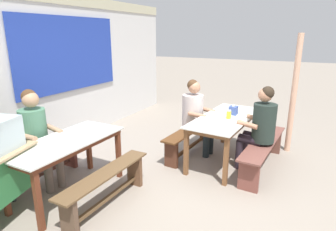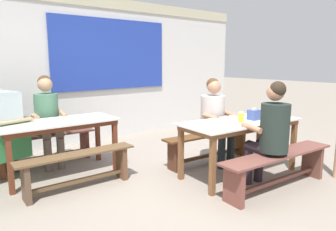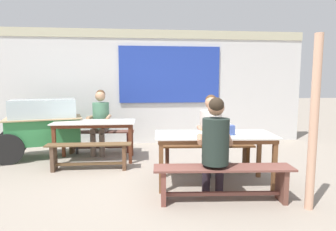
% 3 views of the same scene
% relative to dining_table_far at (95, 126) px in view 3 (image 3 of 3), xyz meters
% --- Properties ---
extents(ground_plane, '(40.00, 40.00, 0.00)m').
position_rel_dining_table_far_xyz_m(ground_plane, '(1.14, -1.18, -0.67)').
color(ground_plane, gray).
extents(backdrop_wall, '(7.56, 0.23, 2.72)m').
position_rel_dining_table_far_xyz_m(backdrop_wall, '(1.16, 1.48, 0.76)').
color(backdrop_wall, silver).
rests_on(backdrop_wall, ground_plane).
extents(dining_table_far, '(1.53, 0.72, 0.75)m').
position_rel_dining_table_far_xyz_m(dining_table_far, '(0.00, 0.00, 0.00)').
color(dining_table_far, silver).
rests_on(dining_table_far, ground_plane).
extents(dining_table_near, '(1.75, 0.85, 0.75)m').
position_rel_dining_table_far_xyz_m(dining_table_near, '(1.92, -1.51, 0.01)').
color(dining_table_near, silver).
rests_on(dining_table_near, ground_plane).
extents(bench_far_back, '(1.43, 0.33, 0.46)m').
position_rel_dining_table_far_xyz_m(bench_far_back, '(0.01, 0.62, -0.37)').
color(bench_far_back, brown).
rests_on(bench_far_back, ground_plane).
extents(bench_far_front, '(1.43, 0.28, 0.46)m').
position_rel_dining_table_far_xyz_m(bench_far_front, '(-0.01, -0.62, -0.38)').
color(bench_far_front, brown).
rests_on(bench_far_front, ground_plane).
extents(bench_near_back, '(1.59, 0.37, 0.46)m').
position_rel_dining_table_far_xyz_m(bench_near_back, '(1.96, -0.89, -0.37)').
color(bench_near_back, '#563319').
rests_on(bench_near_back, ground_plane).
extents(bench_near_front, '(1.75, 0.45, 0.46)m').
position_rel_dining_table_far_xyz_m(bench_near_front, '(1.87, -2.12, -0.36)').
color(bench_near_front, brown).
rests_on(bench_near_front, ground_plane).
extents(food_cart, '(1.89, 1.16, 1.15)m').
position_rel_dining_table_far_xyz_m(food_cart, '(-1.06, 0.34, 0.01)').
color(food_cart, '#348748').
rests_on(food_cart, ground_plane).
extents(person_near_front, '(0.49, 0.54, 1.32)m').
position_rel_dining_table_far_xyz_m(person_near_front, '(1.78, -2.06, 0.08)').
color(person_near_front, '#271E27').
rests_on(person_near_front, ground_plane).
extents(person_center_facing, '(0.48, 0.59, 1.33)m').
position_rel_dining_table_far_xyz_m(person_center_facing, '(0.03, 0.55, 0.09)').
color(person_center_facing, '#6A5B51').
rests_on(person_center_facing, ground_plane).
extents(person_right_near_table, '(0.49, 0.55, 1.29)m').
position_rel_dining_table_far_xyz_m(person_right_near_table, '(2.02, -0.95, 0.07)').
color(person_right_near_table, '#1C2528').
rests_on(person_right_near_table, ground_plane).
extents(tissue_box, '(0.14, 0.13, 0.16)m').
position_rel_dining_table_far_xyz_m(tissue_box, '(2.11, -1.57, 0.15)').
color(tissue_box, '#3B5094').
rests_on(tissue_box, dining_table_near).
extents(condiment_jar, '(0.07, 0.07, 0.14)m').
position_rel_dining_table_far_xyz_m(condiment_jar, '(1.84, -1.57, 0.15)').
color(condiment_jar, yellow).
rests_on(condiment_jar, dining_table_near).
extents(wooden_support_post, '(0.10, 0.10, 2.04)m').
position_rel_dining_table_far_xyz_m(wooden_support_post, '(2.84, -2.42, 0.35)').
color(wooden_support_post, tan).
rests_on(wooden_support_post, ground_plane).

